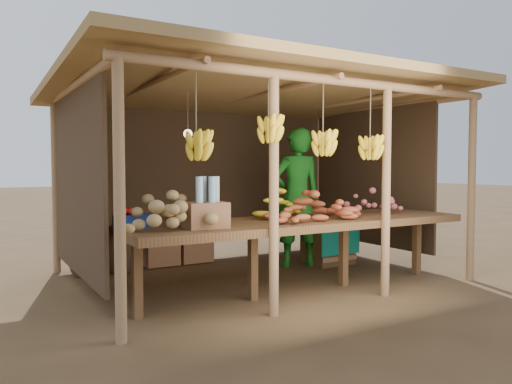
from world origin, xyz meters
TOP-DOWN VIEW (x-y plane):
  - ground at (0.00, 0.00)m, footprint 60.00×60.00m
  - stall_structure at (-0.08, -0.06)m, footprint 4.70×3.50m
  - counter at (0.00, -0.95)m, footprint 3.90×1.05m
  - potato_heap at (-1.51, -1.07)m, footprint 1.27×0.93m
  - sweet_potato_heap at (0.05, -1.04)m, footprint 1.14×0.88m
  - onion_heap at (1.05, -0.90)m, footprint 0.87×0.64m
  - banana_pile at (-0.09, -0.59)m, footprint 0.78×0.63m
  - tomato_basin at (-1.78, -0.73)m, footprint 0.35×0.35m
  - bottle_box at (-1.20, -1.12)m, footprint 0.40×0.33m
  - vendor at (0.80, 0.25)m, footprint 0.77×0.60m
  - tarp_crate at (1.27, 0.17)m, footprint 0.66×0.57m
  - carton_stack at (-0.48, 1.20)m, footprint 0.99×0.40m
  - burlap_sacks at (-1.59, 1.09)m, footprint 0.88×0.46m

SIDE VIEW (x-z plane):
  - ground at x=0.00m, z-range 0.00..0.00m
  - burlap_sacks at x=-1.59m, z-range -0.04..0.58m
  - tarp_crate at x=1.27m, z-range -0.07..0.72m
  - carton_stack at x=-0.48m, z-range -0.04..0.69m
  - counter at x=0.00m, z-range 0.34..1.14m
  - tomato_basin at x=-1.78m, z-range 0.78..0.97m
  - vendor at x=0.80m, z-range 0.00..1.88m
  - banana_pile at x=-0.09m, z-range 0.80..1.15m
  - onion_heap at x=1.05m, z-range 0.80..1.16m
  - sweet_potato_heap at x=0.05m, z-range 0.80..1.16m
  - bottle_box at x=-1.20m, z-range 0.74..1.22m
  - potato_heap at x=-1.51m, z-range 0.80..1.17m
  - stall_structure at x=-0.08m, z-range 0.70..3.13m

